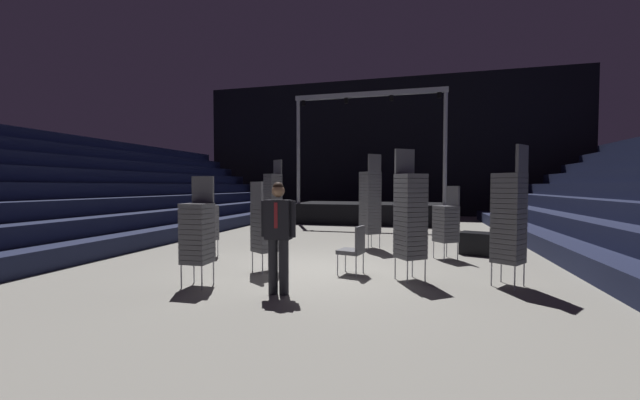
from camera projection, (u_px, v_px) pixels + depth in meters
name	position (u px, v px, depth m)	size (l,w,h in m)	color
ground_plane	(314.00, 271.00, 7.78)	(22.00, 30.00, 0.10)	gray
arena_end_wall	(382.00, 147.00, 22.13)	(22.00, 0.30, 8.00)	black
bleacher_bank_left	(53.00, 183.00, 10.70)	(6.00, 24.00, 3.60)	#191E38
stage_riser	(372.00, 211.00, 17.48)	(6.79, 3.30, 5.72)	black
man_with_tie	(278.00, 231.00, 5.89)	(0.57, 0.24, 1.77)	black
chair_stack_front_left	(509.00, 216.00, 6.36)	(0.61, 0.61, 2.39)	#B2B5BA
chair_stack_front_right	(207.00, 221.00, 9.14)	(0.62, 0.62, 1.71)	#B2B5BA
chair_stack_mid_left	(259.00, 209.00, 13.14)	(0.62, 0.62, 1.79)	#B2B5BA
chair_stack_mid_right	(273.00, 199.00, 12.12)	(0.61, 0.61, 2.56)	#B2B5BA
chair_stack_mid_centre	(446.00, 222.00, 8.76)	(0.61, 0.61, 1.71)	#B2B5BA
chair_stack_rear_left	(265.00, 227.00, 7.46)	(0.61, 0.61, 1.79)	#B2B5BA
chair_stack_rear_right	(370.00, 202.00, 10.24)	(0.62, 0.62, 2.56)	#B2B5BA
chair_stack_rear_centre	(410.00, 215.00, 6.77)	(0.62, 0.62, 2.39)	#B2B5BA
chair_stack_aisle_left	(198.00, 231.00, 6.35)	(0.45, 0.45, 1.88)	#B2B5BA
equipment_road_case	(480.00, 244.00, 9.34)	(0.90, 0.60, 0.55)	black
loose_chair_near_man	(354.00, 247.00, 7.21)	(0.53, 0.53, 0.95)	#B2B5BA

